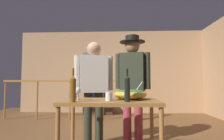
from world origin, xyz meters
name	(u,v)px	position (x,y,z in m)	size (l,w,h in m)	color
ground_plane	(102,139)	(0.00, 0.00, 0.00)	(7.89, 7.89, 0.00)	brown
back_wall	(111,72)	(0.00, 2.96, 1.34)	(6.07, 0.10, 2.69)	tan
framed_picture	(91,59)	(-0.68, 2.90, 1.77)	(0.53, 0.03, 0.43)	slate
stair_railing	(92,93)	(-0.44, 1.65, 0.71)	(3.62, 0.10, 1.10)	#9E6B33
tv_console	(98,107)	(-0.38, 2.61, 0.20)	(0.90, 0.40, 0.40)	#38281E
flat_screen_tv	(98,93)	(-0.38, 2.58, 0.64)	(0.50, 0.12, 0.40)	black
serving_table	(111,107)	(0.21, -1.01, 0.68)	(1.17, 0.72, 0.77)	#9E6B33
salad_bowl	(130,94)	(0.45, -0.90, 0.84)	(0.42, 0.42, 0.23)	gold
wine_glass	(78,91)	(-0.18, -1.07, 0.88)	(0.08, 0.08, 0.16)	silver
wine_bottle_amber	(73,88)	(-0.19, -1.28, 0.92)	(0.07, 0.07, 0.37)	brown
wine_bottle_dark	(127,88)	(0.41, -1.22, 0.92)	(0.06, 0.06, 0.37)	black
mug_blue	(73,96)	(-0.27, -0.98, 0.81)	(0.13, 0.09, 0.09)	#3866B2
mug_white	(109,96)	(0.20, -1.10, 0.82)	(0.11, 0.08, 0.10)	white
person_standing_left	(94,83)	(-0.10, -0.32, 0.98)	(0.61, 0.33, 1.64)	#2D3323
person_standing_right	(133,79)	(0.52, -0.32, 1.04)	(0.55, 0.41, 1.73)	#9E3842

